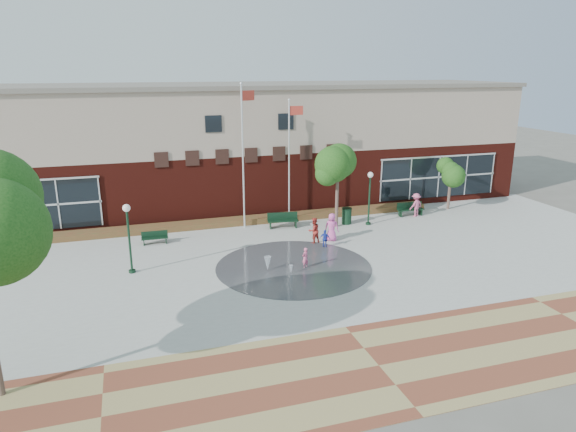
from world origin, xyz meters
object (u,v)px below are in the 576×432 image
object	(u,v)px
flagpole_right	(290,156)
bench_left	(155,240)
child_splash	(305,258)
flagpole_left	(243,149)
trash_can	(347,216)

from	to	relation	value
flagpole_right	bench_left	distance (m)	10.35
bench_left	child_splash	bearing A→B (deg)	-38.26
flagpole_right	child_splash	distance (m)	9.26
flagpole_left	trash_can	world-z (taller)	flagpole_left
flagpole_left	flagpole_right	xyz separation A→B (m)	(3.16, 0.03, -0.57)
flagpole_right	flagpole_left	bearing A→B (deg)	-178.37
flagpole_right	child_splash	size ratio (longest dim) A/B	7.36
flagpole_right	child_splash	xyz separation A→B (m)	(-1.70, -8.11, -4.14)
bench_left	child_splash	xyz separation A→B (m)	(7.47, -6.38, 0.32)
flagpole_left	trash_can	xyz separation A→B (m)	(6.82, -1.36, -4.71)
bench_left	trash_can	world-z (taller)	trash_can
child_splash	flagpole_right	bearing A→B (deg)	-129.43
trash_can	child_splash	distance (m)	8.60
flagpole_left	flagpole_right	bearing A→B (deg)	-23.87
flagpole_left	bench_left	world-z (taller)	flagpole_left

